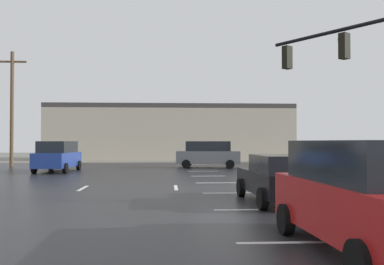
{
  "coord_description": "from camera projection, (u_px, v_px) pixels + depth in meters",
  "views": [
    {
      "loc": [
        -2.35,
        -18.21,
        2.03
      ],
      "look_at": [
        -0.75,
        9.61,
        2.63
      ],
      "focal_mm": 39.13,
      "sensor_mm": 36.0,
      "label": 1
    }
  ],
  "objects": [
    {
      "name": "lane_markings",
      "position": [
        255.0,
        191.0,
        16.97
      ],
      "size": [
        36.15,
        36.15,
        0.01
      ],
      "color": "silver",
      "rests_on": "road_asphalt"
    },
    {
      "name": "suv_grey",
      "position": [
        208.0,
        154.0,
        32.01
      ],
      "size": [
        5.0,
        2.62,
        2.03
      ],
      "rotation": [
        0.0,
        0.0,
        3.02
      ],
      "color": "slate",
      "rests_on": "road_asphalt"
    },
    {
      "name": "suv_blue",
      "position": [
        58.0,
        156.0,
        27.87
      ],
      "size": [
        2.35,
        4.91,
        2.03
      ],
      "rotation": [
        0.0,
        0.0,
        1.52
      ],
      "color": "navy",
      "rests_on": "road_asphalt"
    },
    {
      "name": "ground_plane",
      "position": [
        222.0,
        188.0,
        18.27
      ],
      "size": [
        120.0,
        120.0,
        0.0
      ],
      "primitive_type": "plane",
      "color": "slate"
    },
    {
      "name": "sedan_black",
      "position": [
        279.0,
        177.0,
        13.69
      ],
      "size": [
        2.14,
        4.59,
        1.58
      ],
      "rotation": [
        0.0,
        0.0,
        1.6
      ],
      "color": "black",
      "rests_on": "road_asphalt"
    },
    {
      "name": "utility_pole_distant",
      "position": [
        12.0,
        107.0,
        33.14
      ],
      "size": [
        2.2,
        0.28,
        9.18
      ],
      "color": "brown",
      "rests_on": "ground_plane"
    },
    {
      "name": "suv_red",
      "position": [
        367.0,
        194.0,
        7.51
      ],
      "size": [
        2.31,
        4.89,
        2.03
      ],
      "rotation": [
        0.0,
        0.0,
        -1.53
      ],
      "color": "#B21919",
      "rests_on": "road_asphalt"
    },
    {
      "name": "strip_building_background",
      "position": [
        171.0,
        133.0,
        48.03
      ],
      "size": [
        26.95,
        8.0,
        6.1
      ],
      "color": "#BCB29E",
      "rests_on": "ground_plane"
    },
    {
      "name": "road_asphalt",
      "position": [
        222.0,
        188.0,
        18.27
      ],
      "size": [
        44.0,
        44.0,
        0.02
      ],
      "primitive_type": "cube",
      "color": "#232326",
      "rests_on": "ground_plane"
    },
    {
      "name": "snow_strip_curbside",
      "position": [
        379.0,
        195.0,
        14.57
      ],
      "size": [
        4.0,
        1.6,
        0.06
      ],
      "primitive_type": "cube",
      "color": "white",
      "rests_on": "sidewalk_corner"
    },
    {
      "name": "traffic_signal_mast",
      "position": [
        371.0,
        72.0,
        14.49
      ],
      "size": [
        3.52,
        5.07,
        6.42
      ],
      "rotation": [
        0.0,
        0.0,
        2.17
      ],
      "color": "black",
      "rests_on": "sidewalk_corner"
    }
  ]
}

